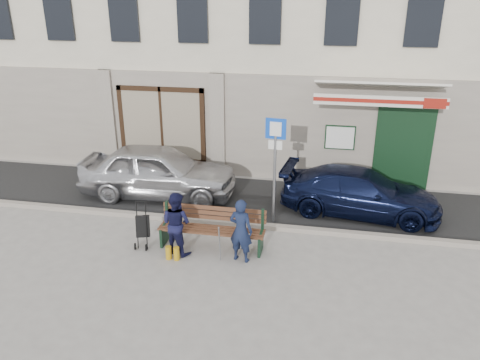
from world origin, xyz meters
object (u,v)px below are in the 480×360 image
(woman, at_px, (176,223))
(stroller, at_px, (143,227))
(car_silver, at_px, (158,171))
(bench, at_px, (210,229))
(man, at_px, (241,231))
(parking_sign, at_px, (275,154))
(car_navy, at_px, (360,192))

(woman, height_order, stroller, woman)
(car_silver, bearing_deg, bench, -143.28)
(bench, height_order, man, man)
(bench, relative_size, stroller, 2.28)
(parking_sign, bearing_deg, woman, -128.63)
(car_navy, height_order, man, man)
(parking_sign, bearing_deg, car_silver, 169.41)
(woman, xyz_separation_m, stroller, (-0.85, 0.12, -0.25))
(car_navy, relative_size, woman, 2.83)
(car_silver, xyz_separation_m, bench, (2.16, -2.60, -0.29))
(bench, height_order, stroller, stroller)
(car_silver, height_order, woman, car_silver)
(car_silver, relative_size, parking_sign, 1.63)
(car_navy, xyz_separation_m, parking_sign, (-2.14, -0.94, 1.21))
(parking_sign, relative_size, stroller, 2.54)
(stroller, bearing_deg, parking_sign, 15.53)
(car_silver, distance_m, bench, 3.39)
(car_navy, distance_m, man, 3.89)
(woman, bearing_deg, parking_sign, -114.63)
(man, relative_size, woman, 1.00)
(man, relative_size, stroller, 1.36)
(parking_sign, distance_m, woman, 2.90)
(car_silver, distance_m, car_navy, 5.55)
(bench, bearing_deg, car_navy, 36.33)
(parking_sign, xyz_separation_m, woman, (-1.90, -1.90, -1.08))
(parking_sign, bearing_deg, bench, -122.39)
(parking_sign, height_order, man, parking_sign)
(man, bearing_deg, parking_sign, -90.58)
(car_silver, relative_size, stroller, 4.15)
(woman, bearing_deg, bench, -131.65)
(bench, xyz_separation_m, stroller, (-1.50, -0.22, 0.01))
(car_navy, distance_m, parking_sign, 2.63)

